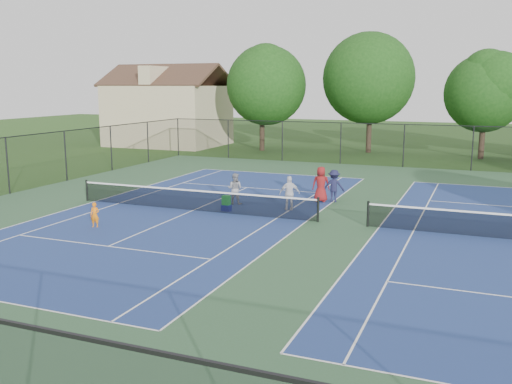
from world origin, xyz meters
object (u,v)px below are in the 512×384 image
at_px(tree_back_a, 262,81).
at_px(ball_hopper, 226,200).
at_px(tree_back_b, 371,74).
at_px(bystander_b, 334,186).
at_px(clapboard_house, 168,113).
at_px(bystander_a, 290,193).
at_px(tree_back_c, 486,88).
at_px(bystander_c, 321,184).
at_px(child_player, 95,215).
at_px(ball_crate, 226,208).
at_px(instructor, 235,189).

relative_size(tree_back_a, ball_hopper, 21.03).
bearing_deg(tree_back_b, bystander_b, -83.37).
xyz_separation_m(clapboard_house, bystander_a, (20.09, -23.26, -2.29)).
bearing_deg(tree_back_c, tree_back_b, 173.66).
relative_size(tree_back_c, bystander_c, 4.78).
bearing_deg(tree_back_b, child_player, -99.80).
bearing_deg(tree_back_b, clapboard_house, -176.99).
bearing_deg(ball_hopper, bystander_b, 43.42).
bearing_deg(tree_back_b, ball_crate, -93.47).
bearing_deg(ball_hopper, ball_crate, 0.00).
relative_size(tree_back_a, bystander_a, 5.70).
distance_m(instructor, bystander_b, 4.89).
relative_size(instructor, ball_hopper, 3.50).
height_order(tree_back_b, bystander_b, tree_back_b).
height_order(tree_back_c, bystander_c, tree_back_c).
height_order(tree_back_a, ball_crate, tree_back_a).
bearing_deg(bystander_c, child_player, 37.60).
relative_size(child_player, bystander_c, 0.58).
distance_m(tree_back_c, instructor, 25.80).
bearing_deg(tree_back_c, bystander_c, -108.85).
distance_m(tree_back_c, bystander_a, 25.01).
distance_m(tree_back_a, clapboard_house, 10.47).
bearing_deg(ball_hopper, instructor, 99.36).
height_order(tree_back_b, ball_hopper, tree_back_b).
bearing_deg(clapboard_house, instructor, -53.15).
height_order(bystander_c, ball_hopper, bystander_c).
distance_m(tree_back_b, ball_hopper, 26.25).
relative_size(tree_back_c, ball_crate, 20.32).
xyz_separation_m(tree_back_a, child_player, (3.78, -28.23, -5.53)).
distance_m(child_player, ball_hopper, 6.00).
bearing_deg(bystander_a, bystander_c, -134.40).
height_order(child_player, ball_crate, child_player).
height_order(tree_back_a, clapboard_house, tree_back_a).
bearing_deg(clapboard_house, bystander_a, -49.18).
bearing_deg(child_player, bystander_a, 28.11).
height_order(tree_back_a, bystander_a, tree_back_a).
bearing_deg(ball_hopper, tree_back_b, 86.53).
bearing_deg(tree_back_a, bystander_a, -65.61).
distance_m(tree_back_b, child_player, 31.28).
distance_m(tree_back_b, bystander_a, 24.97).
bearing_deg(tree_back_b, ball_hopper, -93.47).
bearing_deg(ball_crate, tree_back_b, 86.53).
height_order(tree_back_c, ball_crate, tree_back_c).
distance_m(clapboard_house, bystander_a, 30.82).
height_order(tree_back_b, bystander_a, tree_back_b).
relative_size(tree_back_a, child_player, 8.94).
height_order(tree_back_a, tree_back_c, tree_back_a).
bearing_deg(tree_back_b, tree_back_c, -6.34).
bearing_deg(bystander_a, child_player, 17.13).
bearing_deg(bystander_c, tree_back_a, -73.40).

